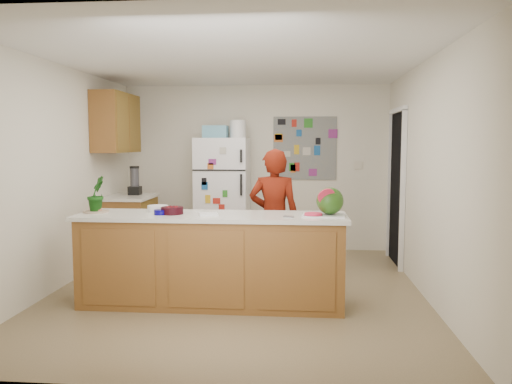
# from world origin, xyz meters

# --- Properties ---
(floor) EXTENTS (4.00, 4.50, 0.02)m
(floor) POSITION_xyz_m (0.00, 0.00, -0.01)
(floor) COLOR brown
(floor) RESTS_ON ground
(wall_back) EXTENTS (4.00, 0.02, 2.50)m
(wall_back) POSITION_xyz_m (0.00, 2.26, 1.25)
(wall_back) COLOR beige
(wall_back) RESTS_ON ground
(wall_left) EXTENTS (0.02, 4.50, 2.50)m
(wall_left) POSITION_xyz_m (-2.01, 0.00, 1.25)
(wall_left) COLOR beige
(wall_left) RESTS_ON ground
(wall_right) EXTENTS (0.02, 4.50, 2.50)m
(wall_right) POSITION_xyz_m (2.01, 0.00, 1.25)
(wall_right) COLOR beige
(wall_right) RESTS_ON ground
(ceiling) EXTENTS (4.00, 4.50, 0.02)m
(ceiling) POSITION_xyz_m (0.00, 0.00, 2.51)
(ceiling) COLOR white
(ceiling) RESTS_ON wall_back
(doorway) EXTENTS (0.03, 0.85, 2.04)m
(doorway) POSITION_xyz_m (1.99, 1.45, 1.02)
(doorway) COLOR black
(doorway) RESTS_ON ground
(peninsula_base) EXTENTS (2.60, 0.62, 0.88)m
(peninsula_base) POSITION_xyz_m (-0.20, -0.50, 0.44)
(peninsula_base) COLOR brown
(peninsula_base) RESTS_ON floor
(peninsula_top) EXTENTS (2.68, 0.70, 0.04)m
(peninsula_top) POSITION_xyz_m (-0.20, -0.50, 0.90)
(peninsula_top) COLOR silver
(peninsula_top) RESTS_ON peninsula_base
(side_counter_base) EXTENTS (0.60, 0.80, 0.86)m
(side_counter_base) POSITION_xyz_m (-1.69, 1.35, 0.43)
(side_counter_base) COLOR brown
(side_counter_base) RESTS_ON floor
(side_counter_top) EXTENTS (0.64, 0.84, 0.04)m
(side_counter_top) POSITION_xyz_m (-1.69, 1.35, 0.88)
(side_counter_top) COLOR silver
(side_counter_top) RESTS_ON side_counter_base
(upper_cabinets) EXTENTS (0.35, 1.00, 0.80)m
(upper_cabinets) POSITION_xyz_m (-1.82, 1.30, 1.90)
(upper_cabinets) COLOR brown
(upper_cabinets) RESTS_ON wall_left
(refrigerator) EXTENTS (0.75, 0.70, 1.70)m
(refrigerator) POSITION_xyz_m (-0.45, 1.88, 0.85)
(refrigerator) COLOR silver
(refrigerator) RESTS_ON floor
(fridge_top_bin) EXTENTS (0.35, 0.28, 0.18)m
(fridge_top_bin) POSITION_xyz_m (-0.55, 1.88, 1.79)
(fridge_top_bin) COLOR #5999B2
(fridge_top_bin) RESTS_ON refrigerator
(photo_collage) EXTENTS (0.95, 0.01, 0.95)m
(photo_collage) POSITION_xyz_m (0.75, 2.24, 1.55)
(photo_collage) COLOR slate
(photo_collage) RESTS_ON wall_back
(person) EXTENTS (0.59, 0.40, 1.56)m
(person) POSITION_xyz_m (0.39, 0.23, 0.78)
(person) COLOR #5E1408
(person) RESTS_ON floor
(blender_appliance) EXTENTS (0.12, 0.12, 0.38)m
(blender_appliance) POSITION_xyz_m (-1.64, 1.47, 1.09)
(blender_appliance) COLOR black
(blender_appliance) RESTS_ON side_counter_top
(cutting_board) EXTENTS (0.43, 0.34, 0.01)m
(cutting_board) POSITION_xyz_m (0.91, -0.52, 0.93)
(cutting_board) COLOR white
(cutting_board) RESTS_ON peninsula_top
(watermelon) EXTENTS (0.26, 0.26, 0.26)m
(watermelon) POSITION_xyz_m (0.97, -0.50, 1.06)
(watermelon) COLOR #2E5316
(watermelon) RESTS_ON cutting_board
(watermelon_slice) EXTENTS (0.17, 0.17, 0.02)m
(watermelon_slice) POSITION_xyz_m (0.81, -0.57, 0.94)
(watermelon_slice) COLOR #BF2E3C
(watermelon_slice) RESTS_ON cutting_board
(cherry_bowl) EXTENTS (0.25, 0.25, 0.07)m
(cherry_bowl) POSITION_xyz_m (-0.59, -0.52, 0.96)
(cherry_bowl) COLOR black
(cherry_bowl) RESTS_ON peninsula_top
(white_bowl) EXTENTS (0.26, 0.26, 0.06)m
(white_bowl) POSITION_xyz_m (-0.79, -0.33, 0.95)
(white_bowl) COLOR silver
(white_bowl) RESTS_ON peninsula_top
(cobalt_bowl) EXTENTS (0.15, 0.15, 0.05)m
(cobalt_bowl) POSITION_xyz_m (-0.70, -0.58, 0.95)
(cobalt_bowl) COLOR #06015D
(cobalt_bowl) RESTS_ON peninsula_top
(plate) EXTENTS (0.26, 0.26, 0.02)m
(plate) POSITION_xyz_m (-1.40, -0.47, 0.93)
(plate) COLOR beige
(plate) RESTS_ON peninsula_top
(paper_towel) EXTENTS (0.22, 0.20, 0.02)m
(paper_towel) POSITION_xyz_m (-0.22, -0.57, 0.93)
(paper_towel) COLOR white
(paper_towel) RESTS_ON peninsula_top
(keys) EXTENTS (0.11, 0.08, 0.01)m
(keys) POSITION_xyz_m (0.57, -0.65, 0.93)
(keys) COLOR gray
(keys) RESTS_ON peninsula_top
(potted_plant) EXTENTS (0.18, 0.22, 0.37)m
(potted_plant) POSITION_xyz_m (-1.40, -0.45, 1.10)
(potted_plant) COLOR #103D16
(potted_plant) RESTS_ON peninsula_top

